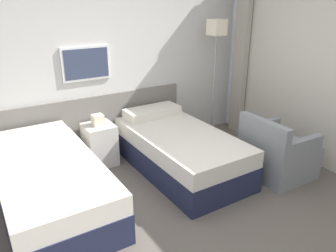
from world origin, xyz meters
The scene contains 7 objects.
ground_plane centered at (0.00, 0.00, 0.00)m, with size 16.00×16.00×0.00m, color #5B544C.
wall_headboard centered at (-0.02, 2.20, 1.30)m, with size 10.00×0.10×2.70m.
bed_near_door centered at (-1.20, 1.20, 0.27)m, with size 0.99×1.91×0.65m.
bed_near_window centered at (0.43, 1.20, 0.27)m, with size 0.99×1.91×0.65m.
nightstand centered at (-0.39, 1.89, 0.29)m, with size 0.38×0.40×0.70m.
floor_lamp centered at (1.47, 1.80, 1.51)m, with size 0.24×0.24×1.83m.
armchair centered at (1.39, 0.43, 0.27)m, with size 0.74×0.78×0.79m.
Camera 1 is at (-1.73, -1.98, 2.11)m, focal length 35.00 mm.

